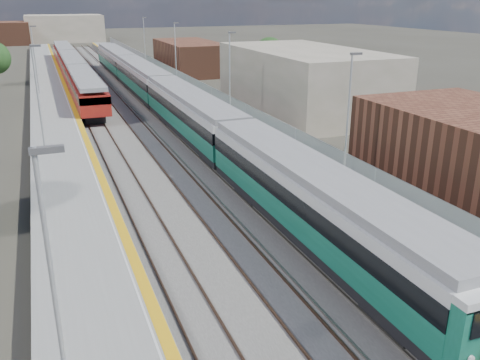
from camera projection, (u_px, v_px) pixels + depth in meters
ground at (145, 112)px, 53.57m from camera, size 320.00×320.00×0.00m
ballast_bed at (120, 109)px, 54.98m from camera, size 10.50×155.00×0.06m
tracks at (123, 105)px, 56.63m from camera, size 8.96×160.00×0.17m
platform_right at (187, 100)px, 57.38m from camera, size 4.70×155.00×8.52m
platform_left at (53, 109)px, 52.48m from camera, size 4.30×155.00×8.52m
green_train at (163, 92)px, 51.41m from camera, size 3.03×84.24×3.33m
red_train at (72, 68)px, 71.38m from camera, size 2.85×57.71×3.59m
tree_d at (269, 53)px, 73.03m from camera, size 4.52×4.52×6.13m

